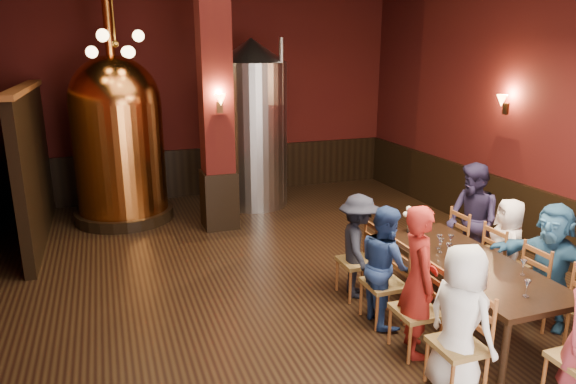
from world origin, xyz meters
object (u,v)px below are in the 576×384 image
object	(u,v)px
person_1	(418,281)
steel_vessel	(253,124)
rose_vase	(412,216)
copper_kettle	(118,137)
person_2	(385,265)
person_0	(460,320)
dining_table	(467,266)

from	to	relation	value
person_1	steel_vessel	bearing A→B (deg)	18.91
rose_vase	copper_kettle	bearing A→B (deg)	128.87
person_2	person_0	bearing A→B (deg)	-175.42
copper_kettle	dining_table	bearing A→B (deg)	-56.30
person_0	steel_vessel	distance (m)	6.34
person_2	rose_vase	bearing A→B (deg)	-43.93
person_0	copper_kettle	bearing A→B (deg)	9.98
person_1	steel_vessel	xyz separation A→B (m)	(-0.10, 5.60, 0.83)
person_0	person_2	world-z (taller)	person_0
person_0	person_2	distance (m)	1.33
person_2	rose_vase	size ratio (longest dim) A/B	3.98
dining_table	copper_kettle	world-z (taller)	copper_kettle
copper_kettle	steel_vessel	size ratio (longest dim) A/B	1.29
person_2	copper_kettle	distance (m)	5.57
dining_table	person_0	world-z (taller)	person_0
rose_vase	steel_vessel	bearing A→B (deg)	101.52
person_0	steel_vessel	world-z (taller)	steel_vessel
dining_table	person_1	xyz separation A→B (m)	(-0.85, -0.32, 0.10)
dining_table	steel_vessel	xyz separation A→B (m)	(-0.96, 5.28, 0.93)
person_2	copper_kettle	bearing A→B (deg)	33.37
person_1	rose_vase	distance (m)	1.54
dining_table	steel_vessel	bearing A→B (deg)	100.75
dining_table	rose_vase	xyz separation A→B (m)	(-0.08, 1.00, 0.29)
person_0	steel_vessel	bearing A→B (deg)	-11.95
copper_kettle	person_0	bearing A→B (deg)	-67.18
person_1	steel_vessel	world-z (taller)	steel_vessel
rose_vase	person_1	bearing A→B (deg)	-120.15
person_0	person_1	xyz separation A→B (m)	(0.01, 0.67, 0.08)
person_2	copper_kettle	xyz separation A→B (m)	(-2.61, 4.85, 0.83)
dining_table	person_2	size ratio (longest dim) A/B	1.75
dining_table	copper_kettle	distance (m)	6.29
person_1	person_2	xyz separation A→B (m)	(0.01, 0.66, -0.10)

